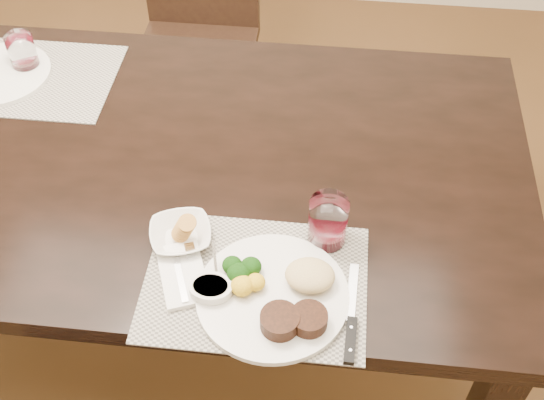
# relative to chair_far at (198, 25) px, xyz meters

# --- Properties ---
(ground_plane) EXTENTS (4.50, 4.50, 0.00)m
(ground_plane) POSITION_rel_chair_far_xyz_m (0.00, -0.93, -0.50)
(ground_plane) COLOR #422C15
(ground_plane) RESTS_ON ground
(dining_table) EXTENTS (2.00, 1.00, 0.75)m
(dining_table) POSITION_rel_chair_far_xyz_m (0.00, -0.93, 0.16)
(dining_table) COLOR black
(dining_table) RESTS_ON ground
(chair_far) EXTENTS (0.42, 0.42, 0.90)m
(chair_far) POSITION_rel_chair_far_xyz_m (0.00, 0.00, 0.00)
(chair_far) COLOR black
(chair_far) RESTS_ON ground
(placemat_near) EXTENTS (0.46, 0.34, 0.00)m
(placemat_near) POSITION_rel_chair_far_xyz_m (0.38, -1.29, 0.25)
(placemat_near) COLOR gray
(placemat_near) RESTS_ON dining_table
(placemat_far) EXTENTS (0.46, 0.34, 0.00)m
(placemat_far) POSITION_rel_chair_far_xyz_m (-0.32, -0.67, 0.25)
(placemat_far) COLOR gray
(placemat_far) RESTS_ON dining_table
(dinner_plate) EXTENTS (0.31, 0.31, 0.06)m
(dinner_plate) POSITION_rel_chair_far_xyz_m (0.43, -1.32, 0.27)
(dinner_plate) COLOR silver
(dinner_plate) RESTS_ON placemat_near
(napkin_fork) EXTENTS (0.14, 0.18, 0.02)m
(napkin_fork) POSITION_rel_chair_far_xyz_m (0.23, -1.29, 0.26)
(napkin_fork) COLOR white
(napkin_fork) RESTS_ON placemat_near
(steak_knife) EXTENTS (0.02, 0.24, 0.01)m
(steak_knife) POSITION_rel_chair_far_xyz_m (0.58, -1.38, 0.26)
(steak_knife) COLOR silver
(steak_knife) RESTS_ON placemat_near
(cracker_bowl) EXTENTS (0.17, 0.17, 0.06)m
(cracker_bowl) POSITION_rel_chair_far_xyz_m (0.20, -1.19, 0.27)
(cracker_bowl) COLOR silver
(cracker_bowl) RESTS_ON placemat_near
(sauce_ramekin) EXTENTS (0.09, 0.13, 0.07)m
(sauce_ramekin) POSITION_rel_chair_far_xyz_m (0.29, -1.33, 0.27)
(sauce_ramekin) COLOR silver
(sauce_ramekin) RESTS_ON placemat_near
(wine_glass_near) EXTENTS (0.08, 0.08, 0.12)m
(wine_glass_near) POSITION_rel_chair_far_xyz_m (0.52, -1.15, 0.30)
(wine_glass_near) COLOR white
(wine_glass_near) RESTS_ON placemat_near
(wine_glass_far) EXTENTS (0.07, 0.07, 0.10)m
(wine_glass_far) POSITION_rel_chair_far_xyz_m (-0.35, -0.63, 0.30)
(wine_glass_far) COLOR white
(wine_glass_far) RESTS_ON placemat_far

